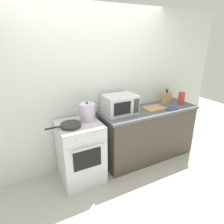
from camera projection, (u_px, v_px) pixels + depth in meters
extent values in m
plane|color=#B2ADA3|center=(121.00, 195.00, 2.67)|extent=(10.00, 10.00, 0.00)
cube|color=silver|center=(108.00, 89.00, 3.16)|extent=(4.40, 0.10, 2.50)
cube|color=#4C4238|center=(148.00, 134.00, 3.42)|extent=(1.64, 0.56, 0.88)
cube|color=#59595E|center=(150.00, 110.00, 3.25)|extent=(1.70, 0.60, 0.04)
cube|color=silver|center=(80.00, 153.00, 2.86)|extent=(0.60, 0.60, 0.90)
cube|color=#B7B7BC|center=(78.00, 124.00, 2.69)|extent=(0.60, 0.60, 0.02)
cube|color=black|center=(88.00, 159.00, 2.58)|extent=(0.39, 0.01, 0.28)
cylinder|color=silver|center=(88.00, 149.00, 2.50)|extent=(0.48, 0.02, 0.02)
cylinder|color=silver|center=(78.00, 140.00, 2.41)|extent=(0.04, 0.02, 0.04)
cylinder|color=silver|center=(95.00, 136.00, 2.51)|extent=(0.04, 0.02, 0.04)
cylinder|color=silver|center=(87.00, 113.00, 2.76)|extent=(0.22, 0.22, 0.24)
cylinder|color=silver|center=(87.00, 104.00, 2.71)|extent=(0.22, 0.22, 0.01)
sphere|color=black|center=(87.00, 103.00, 2.71)|extent=(0.03, 0.03, 0.03)
cylinder|color=silver|center=(78.00, 108.00, 2.67)|extent=(0.05, 0.01, 0.01)
cylinder|color=silver|center=(95.00, 106.00, 2.78)|extent=(0.05, 0.01, 0.01)
cylinder|color=#28282B|center=(71.00, 125.00, 2.58)|extent=(0.27, 0.27, 0.05)
cylinder|color=black|center=(53.00, 128.00, 2.48)|extent=(0.20, 0.02, 0.02)
cube|color=silver|center=(120.00, 104.00, 3.01)|extent=(0.50, 0.36, 0.30)
cube|color=black|center=(122.00, 108.00, 2.83)|extent=(0.28, 0.01, 0.19)
cube|color=#38383D|center=(136.00, 106.00, 2.94)|extent=(0.09, 0.01, 0.22)
cube|color=tan|center=(154.00, 108.00, 3.26)|extent=(0.36, 0.26, 0.02)
cube|color=tan|center=(166.00, 98.00, 3.51)|extent=(0.13, 0.10, 0.19)
cylinder|color=black|center=(166.00, 91.00, 3.46)|extent=(0.02, 0.02, 0.08)
cylinder|color=black|center=(168.00, 91.00, 3.47)|extent=(0.02, 0.02, 0.07)
cube|color=#B73D33|center=(181.00, 98.00, 3.45)|extent=(0.08, 0.08, 0.22)
cube|color=#33477A|center=(171.00, 109.00, 3.23)|extent=(0.18, 0.14, 0.02)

